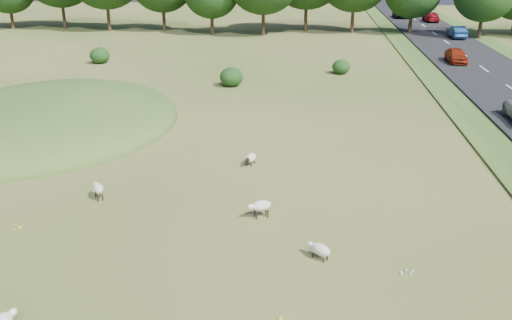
{
  "coord_description": "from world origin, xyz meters",
  "views": [
    {
      "loc": [
        4.59,
        -21.29,
        10.38
      ],
      "look_at": [
        2.0,
        4.0,
        1.0
      ],
      "focal_mm": 40.0,
      "sensor_mm": 36.0,
      "label": 1
    }
  ],
  "objects_px": {
    "car_1": "(401,13)",
    "sheep_2": "(251,158)",
    "sheep_0": "(320,249)",
    "sheep_4": "(261,206)",
    "car_5": "(457,32)",
    "car_2": "(456,55)",
    "car_0": "(431,17)",
    "sheep_5": "(98,188)"
  },
  "relations": [
    {
      "from": "car_1",
      "to": "sheep_2",
      "type": "bearing_deg",
      "value": -103.76
    },
    {
      "from": "sheep_0",
      "to": "sheep_4",
      "type": "distance_m",
      "value": 3.93
    },
    {
      "from": "sheep_2",
      "to": "car_5",
      "type": "height_order",
      "value": "car_5"
    },
    {
      "from": "sheep_0",
      "to": "car_2",
      "type": "relative_size",
      "value": 0.24
    },
    {
      "from": "sheep_0",
      "to": "car_2",
      "type": "distance_m",
      "value": 40.32
    },
    {
      "from": "sheep_4",
      "to": "car_5",
      "type": "height_order",
      "value": "car_5"
    },
    {
      "from": "car_5",
      "to": "car_0",
      "type": "bearing_deg",
      "value": -90.0
    },
    {
      "from": "sheep_2",
      "to": "car_1",
      "type": "relative_size",
      "value": 0.22
    },
    {
      "from": "sheep_5",
      "to": "car_5",
      "type": "distance_m",
      "value": 57.17
    },
    {
      "from": "car_0",
      "to": "car_2",
      "type": "relative_size",
      "value": 1.2
    },
    {
      "from": "sheep_4",
      "to": "sheep_5",
      "type": "xyz_separation_m",
      "value": [
        -7.33,
        1.16,
        -0.02
      ]
    },
    {
      "from": "sheep_4",
      "to": "sheep_0",
      "type": "bearing_deg",
      "value": 100.43
    },
    {
      "from": "sheep_4",
      "to": "car_5",
      "type": "relative_size",
      "value": 0.24
    },
    {
      "from": "car_1",
      "to": "car_2",
      "type": "xyz_separation_m",
      "value": [
        0.0,
        -38.73,
        0.0
      ]
    },
    {
      "from": "sheep_2",
      "to": "sheep_5",
      "type": "relative_size",
      "value": 1.09
    },
    {
      "from": "sheep_0",
      "to": "sheep_4",
      "type": "xyz_separation_m",
      "value": [
        -2.41,
        3.1,
        0.16
      ]
    },
    {
      "from": "sheep_0",
      "to": "car_5",
      "type": "height_order",
      "value": "car_5"
    },
    {
      "from": "car_0",
      "to": "car_5",
      "type": "distance_m",
      "value": 17.35
    },
    {
      "from": "sheep_5",
      "to": "car_0",
      "type": "xyz_separation_m",
      "value": [
        26.62,
        67.94,
        0.45
      ]
    },
    {
      "from": "car_5",
      "to": "car_1",
      "type": "bearing_deg",
      "value": -80.21
    },
    {
      "from": "car_2",
      "to": "car_0",
      "type": "bearing_deg",
      "value": 83.63
    },
    {
      "from": "car_2",
      "to": "car_5",
      "type": "distance_m",
      "value": 17.14
    },
    {
      "from": "sheep_5",
      "to": "car_1",
      "type": "bearing_deg",
      "value": -50.67
    },
    {
      "from": "car_1",
      "to": "car_5",
      "type": "distance_m",
      "value": 22.35
    },
    {
      "from": "sheep_0",
      "to": "car_2",
      "type": "height_order",
      "value": "car_2"
    },
    {
      "from": "sheep_0",
      "to": "sheep_2",
      "type": "xyz_separation_m",
      "value": [
        -3.5,
        9.17,
        0.01
      ]
    },
    {
      "from": "car_0",
      "to": "car_5",
      "type": "relative_size",
      "value": 1.09
    },
    {
      "from": "sheep_4",
      "to": "car_1",
      "type": "distance_m",
      "value": 75.38
    },
    {
      "from": "car_1",
      "to": "car_2",
      "type": "distance_m",
      "value": 38.73
    },
    {
      "from": "sheep_4",
      "to": "sheep_5",
      "type": "distance_m",
      "value": 7.43
    },
    {
      "from": "car_0",
      "to": "sheep_2",
      "type": "bearing_deg",
      "value": 72.08
    },
    {
      "from": "car_0",
      "to": "car_5",
      "type": "height_order",
      "value": "car_5"
    },
    {
      "from": "car_0",
      "to": "car_2",
      "type": "xyz_separation_m",
      "value": [
        -3.8,
        -34.06,
        -0.01
      ]
    },
    {
      "from": "sheep_2",
      "to": "sheep_5",
      "type": "xyz_separation_m",
      "value": [
        -6.24,
        -4.91,
        0.12
      ]
    },
    {
      "from": "sheep_2",
      "to": "car_1",
      "type": "height_order",
      "value": "car_1"
    },
    {
      "from": "sheep_4",
      "to": "car_0",
      "type": "height_order",
      "value": "car_0"
    },
    {
      "from": "car_1",
      "to": "car_2",
      "type": "relative_size",
      "value": 1.22
    },
    {
      "from": "sheep_2",
      "to": "car_0",
      "type": "distance_m",
      "value": 66.24
    },
    {
      "from": "sheep_2",
      "to": "sheep_5",
      "type": "distance_m",
      "value": 7.95
    },
    {
      "from": "sheep_0",
      "to": "car_5",
      "type": "xyz_separation_m",
      "value": [
        16.87,
        54.85,
        0.62
      ]
    },
    {
      "from": "sheep_0",
      "to": "car_2",
      "type": "bearing_deg",
      "value": -69.02
    },
    {
      "from": "car_0",
      "to": "sheep_0",
      "type": "bearing_deg",
      "value": 76.84
    }
  ]
}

